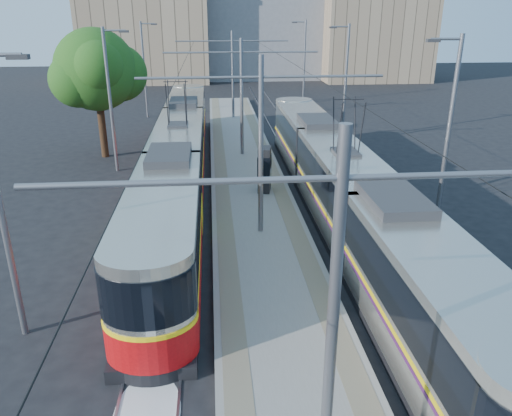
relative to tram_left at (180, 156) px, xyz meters
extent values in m
plane|color=black|center=(3.60, -14.82, -1.71)|extent=(160.00, 160.00, 0.00)
cube|color=gray|center=(3.60, 2.18, -1.56)|extent=(4.00, 50.00, 0.30)
cube|color=gray|center=(2.15, 2.18, -1.40)|extent=(0.70, 50.00, 0.01)
cube|color=gray|center=(5.05, 2.18, -1.40)|extent=(0.70, 50.00, 0.01)
cube|color=gray|center=(-0.72, 2.18, -1.69)|extent=(0.07, 70.00, 0.03)
cube|color=gray|center=(0.72, 2.18, -1.69)|extent=(0.07, 70.00, 0.03)
cube|color=gray|center=(6.48, 2.18, -1.69)|extent=(0.07, 70.00, 0.03)
cube|color=gray|center=(7.92, 2.18, -1.69)|extent=(0.07, 70.00, 0.03)
cube|color=black|center=(0.00, 0.00, -1.51)|extent=(2.30, 30.57, 0.40)
cube|color=#BAB6AB|center=(0.00, 0.00, 0.14)|extent=(2.40, 28.97, 2.90)
cube|color=black|center=(0.00, 0.00, 0.64)|extent=(2.43, 28.97, 1.30)
cube|color=yellow|center=(0.00, 0.00, -0.26)|extent=(2.43, 28.97, 0.12)
cube|color=#BB0A0E|center=(0.00, 0.00, -0.76)|extent=(2.42, 28.97, 1.10)
cube|color=#2D2D30|center=(0.00, 0.00, 1.74)|extent=(1.68, 3.00, 0.30)
cube|color=black|center=(7.20, -6.01, -1.51)|extent=(2.30, 28.39, 0.40)
cube|color=beige|center=(7.20, -6.01, 0.14)|extent=(2.40, 26.79, 2.90)
cube|color=black|center=(7.20, -6.01, 0.64)|extent=(2.43, 26.79, 1.30)
cube|color=yellow|center=(7.20, -6.01, -0.26)|extent=(2.43, 26.79, 0.12)
cube|color=#45154C|center=(7.20, -6.01, -0.41)|extent=(2.43, 26.79, 0.10)
cube|color=#2D2D30|center=(7.20, -6.01, 1.74)|extent=(1.68, 3.00, 0.30)
cylinder|color=slate|center=(3.60, -18.82, 2.09)|extent=(0.20, 0.20, 7.00)
cylinder|color=slate|center=(3.60, -18.82, 4.79)|extent=(9.20, 0.10, 0.10)
cylinder|color=slate|center=(3.60, -6.82, 2.09)|extent=(0.20, 0.20, 7.00)
cylinder|color=slate|center=(3.60, -6.82, 4.79)|extent=(9.20, 0.10, 0.10)
cylinder|color=slate|center=(3.60, 5.18, 2.09)|extent=(0.20, 0.20, 7.00)
cylinder|color=slate|center=(3.60, 5.18, 4.79)|extent=(9.20, 0.10, 0.10)
cylinder|color=slate|center=(3.60, 17.18, 2.09)|extent=(0.20, 0.20, 7.00)
cylinder|color=slate|center=(3.60, 17.18, 4.79)|extent=(9.20, 0.10, 0.10)
cylinder|color=black|center=(0.00, 2.18, 3.84)|extent=(0.02, 70.00, 0.02)
cylinder|color=black|center=(7.20, 2.18, 3.84)|extent=(0.02, 70.00, 0.02)
cylinder|color=slate|center=(-3.90, -12.82, 2.29)|extent=(0.18, 0.18, 8.00)
cube|color=#2D2D30|center=(-2.80, -12.82, 6.04)|extent=(0.50, 0.22, 0.12)
cylinder|color=slate|center=(-3.90, 3.18, 2.29)|extent=(0.18, 0.18, 8.00)
cube|color=#2D2D30|center=(-2.80, 3.18, 6.04)|extent=(0.50, 0.22, 0.12)
cylinder|color=slate|center=(-3.90, 19.18, 2.29)|extent=(0.18, 0.18, 8.00)
cube|color=#2D2D30|center=(-2.80, 19.18, 6.04)|extent=(0.50, 0.22, 0.12)
cylinder|color=slate|center=(11.10, -6.82, 2.29)|extent=(0.18, 0.18, 8.00)
cube|color=#2D2D30|center=(10.00, -6.82, 6.04)|extent=(0.50, 0.22, 0.12)
cylinder|color=slate|center=(11.10, 9.18, 2.29)|extent=(0.18, 0.18, 8.00)
cube|color=#2D2D30|center=(10.00, 9.18, 6.04)|extent=(0.50, 0.22, 0.12)
cylinder|color=slate|center=(11.10, 25.18, 2.29)|extent=(0.18, 0.18, 8.00)
cube|color=#2D2D30|center=(10.00, 25.18, 6.04)|extent=(0.50, 0.22, 0.12)
cube|color=black|center=(4.27, -1.95, -0.28)|extent=(0.76, 1.07, 2.24)
cube|color=black|center=(4.27, -1.95, -0.14)|extent=(0.81, 1.12, 1.17)
cylinder|color=#382314|center=(-5.19, 6.39, -0.06)|extent=(0.45, 0.45, 3.29)
sphere|color=#1A4112|center=(-5.19, 6.39, 3.75)|extent=(4.94, 4.94, 4.94)
sphere|color=#1A4112|center=(-3.96, 7.21, 3.44)|extent=(3.50, 3.50, 3.50)
cube|color=#9D866A|center=(-6.40, 45.18, 4.48)|extent=(16.00, 12.00, 12.36)
cube|color=gray|center=(9.60, 49.18, 6.41)|extent=(18.00, 14.00, 16.23)
cube|color=#9D866A|center=(23.60, 43.18, 3.55)|extent=(14.00, 10.00, 10.51)
camera|label=1|loc=(1.73, -25.58, 7.05)|focal=35.00mm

